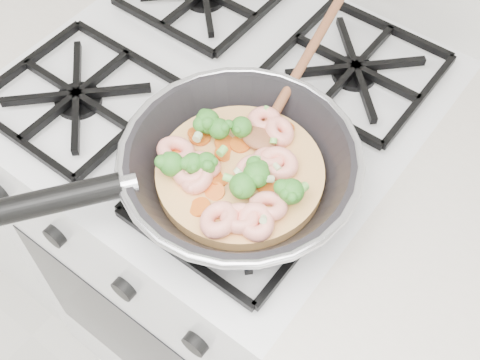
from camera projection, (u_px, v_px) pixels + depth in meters
The scene contains 2 objects.
stove at pixel (225, 233), 1.29m from camera, with size 0.60×0.60×0.92m.
skillet at pixel (236, 168), 0.77m from camera, with size 0.37×0.61×0.10m.
Camera 1 is at (0.42, 1.21, 1.58)m, focal length 45.28 mm.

